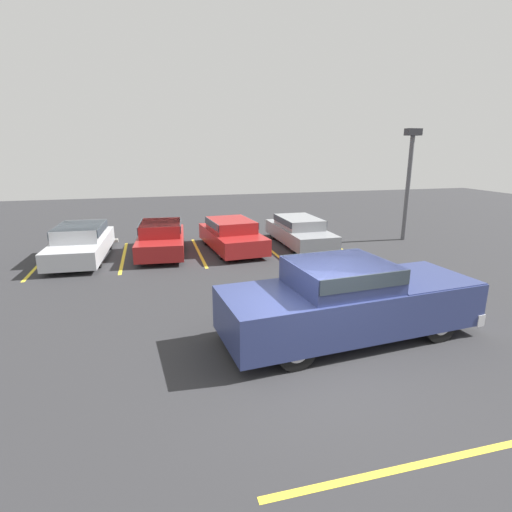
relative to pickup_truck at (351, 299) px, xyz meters
The scene contains 15 objects.
ground_plane 1.67m from the pickup_truck, 140.66° to the right, with size 60.00×60.00×0.00m, color #2D2D30.
stall_stripe_a 11.97m from the pickup_truck, 134.44° to the left, with size 0.12×4.83×0.01m, color yellow.
stall_stripe_b 10.12m from the pickup_truck, 122.27° to the left, with size 0.12×4.83×0.01m, color yellow.
stall_stripe_c 8.90m from the pickup_truck, 105.75° to the left, with size 0.12×4.83×0.01m, color yellow.
stall_stripe_d 8.59m from the pickup_truck, 86.15° to the left, with size 0.12×4.83×0.01m, color yellow.
stall_stripe_e 9.27m from the pickup_truck, 67.39° to the left, with size 0.12×4.83×0.01m, color yellow.
aisle_stripe_foreground 3.87m from the pickup_truck, 90.35° to the right, with size 0.12×6.29×0.01m, color yellow.
pickup_truck is the anchor object (origin of this frame).
parked_sedan_a 11.09m from the pickup_truck, 128.45° to the left, with size 2.06×4.85×1.31m.
parked_sedan_b 9.50m from the pickup_truck, 114.08° to the left, with size 2.10×4.34×1.29m.
parked_sedan_c 8.64m from the pickup_truck, 96.63° to the left, with size 2.24×4.50×1.28m.
parked_sedan_d 9.00m from the pickup_truck, 76.55° to the left, with size 1.76×4.71×1.22m.
light_post 11.32m from the pickup_truck, 49.58° to the left, with size 0.70×0.36×5.00m.
traffic_cone 4.94m from the pickup_truck, 29.31° to the left, with size 0.41×0.41×0.60m.
wheel_stop_curb 13.15m from the pickup_truck, 120.17° to the left, with size 1.67×0.20×0.14m, color #B7B2A8.
Camera 1 is at (-3.10, -6.64, 4.15)m, focal length 28.00 mm.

